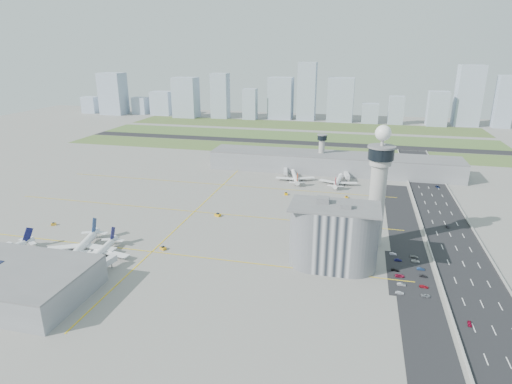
% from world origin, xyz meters
% --- Properties ---
extents(ground, '(1000.00, 1000.00, 0.00)m').
position_xyz_m(ground, '(0.00, 0.00, 0.00)').
color(ground, gray).
extents(grass_strip_0, '(480.00, 50.00, 0.08)m').
position_xyz_m(grass_strip_0, '(-20.00, 225.00, 0.04)').
color(grass_strip_0, '#4A612E').
rests_on(grass_strip_0, ground).
extents(grass_strip_1, '(480.00, 60.00, 0.08)m').
position_xyz_m(grass_strip_1, '(-20.00, 300.00, 0.04)').
color(grass_strip_1, '#506C33').
rests_on(grass_strip_1, ground).
extents(grass_strip_2, '(480.00, 70.00, 0.08)m').
position_xyz_m(grass_strip_2, '(-20.00, 380.00, 0.04)').
color(grass_strip_2, '#425629').
rests_on(grass_strip_2, ground).
extents(runway, '(480.00, 22.00, 0.10)m').
position_xyz_m(runway, '(-20.00, 262.00, 0.06)').
color(runway, black).
rests_on(runway, ground).
extents(highway, '(28.00, 500.00, 0.10)m').
position_xyz_m(highway, '(115.00, 0.00, 0.05)').
color(highway, black).
rests_on(highway, ground).
extents(barrier_left, '(0.60, 500.00, 1.20)m').
position_xyz_m(barrier_left, '(101.00, 0.00, 0.60)').
color(barrier_left, '#9E9E99').
rests_on(barrier_left, ground).
extents(barrier_right, '(0.60, 500.00, 1.20)m').
position_xyz_m(barrier_right, '(129.00, 0.00, 0.60)').
color(barrier_right, '#9E9E99').
rests_on(barrier_right, ground).
extents(landside_road, '(18.00, 260.00, 0.08)m').
position_xyz_m(landside_road, '(90.00, -10.00, 0.04)').
color(landside_road, black).
rests_on(landside_road, ground).
extents(parking_lot, '(20.00, 44.00, 0.10)m').
position_xyz_m(parking_lot, '(88.00, -22.00, 0.05)').
color(parking_lot, black).
rests_on(parking_lot, ground).
extents(taxiway_line_h_0, '(260.00, 0.60, 0.01)m').
position_xyz_m(taxiway_line_h_0, '(-40.00, -30.00, 0.01)').
color(taxiway_line_h_0, yellow).
rests_on(taxiway_line_h_0, ground).
extents(taxiway_line_h_1, '(260.00, 0.60, 0.01)m').
position_xyz_m(taxiway_line_h_1, '(-40.00, 30.00, 0.01)').
color(taxiway_line_h_1, yellow).
rests_on(taxiway_line_h_1, ground).
extents(taxiway_line_h_2, '(260.00, 0.60, 0.01)m').
position_xyz_m(taxiway_line_h_2, '(-40.00, 90.00, 0.01)').
color(taxiway_line_h_2, yellow).
rests_on(taxiway_line_h_2, ground).
extents(taxiway_line_v, '(0.60, 260.00, 0.01)m').
position_xyz_m(taxiway_line_v, '(-40.00, 30.00, 0.01)').
color(taxiway_line_v, yellow).
rests_on(taxiway_line_v, ground).
extents(control_tower, '(14.00, 14.00, 64.50)m').
position_xyz_m(control_tower, '(72.00, 8.00, 35.04)').
color(control_tower, '#ADAAA5').
rests_on(control_tower, ground).
extents(secondary_tower, '(8.60, 8.60, 31.90)m').
position_xyz_m(secondary_tower, '(30.00, 150.00, 18.80)').
color(secondary_tower, '#ADAAA5').
rests_on(secondary_tower, ground).
extents(admin_building, '(42.00, 24.00, 33.50)m').
position_xyz_m(admin_building, '(51.99, -22.00, 15.30)').
color(admin_building, '#B2B2B7').
rests_on(admin_building, ground).
extents(terminal_pier, '(210.00, 32.00, 15.80)m').
position_xyz_m(terminal_pier, '(40.00, 148.00, 7.90)').
color(terminal_pier, gray).
rests_on(terminal_pier, ground).
extents(airplane_near_b, '(44.20, 49.14, 11.93)m').
position_xyz_m(airplane_near_b, '(-74.18, -40.57, 5.97)').
color(airplane_near_b, white).
rests_on(airplane_near_b, ground).
extents(airplane_near_c, '(34.70, 39.55, 10.21)m').
position_xyz_m(airplane_near_c, '(-61.97, -43.19, 5.10)').
color(airplane_near_c, white).
rests_on(airplane_near_c, ground).
extents(airplane_far_a, '(39.70, 43.72, 10.38)m').
position_xyz_m(airplane_far_a, '(12.87, 114.94, 5.19)').
color(airplane_far_a, white).
rests_on(airplane_far_a, ground).
extents(airplane_far_b, '(32.46, 37.32, 9.85)m').
position_xyz_m(airplane_far_b, '(47.14, 112.75, 4.93)').
color(airplane_far_b, white).
rests_on(airplane_far_b, ground).
extents(jet_bridge_near_1, '(5.39, 14.31, 5.70)m').
position_xyz_m(jet_bridge_near_1, '(-83.00, -61.00, 2.85)').
color(jet_bridge_near_1, silver).
rests_on(jet_bridge_near_1, ground).
extents(jet_bridge_near_2, '(5.39, 14.31, 5.70)m').
position_xyz_m(jet_bridge_near_2, '(-53.00, -61.00, 2.85)').
color(jet_bridge_near_2, silver).
rests_on(jet_bridge_near_2, ground).
extents(jet_bridge_far_0, '(5.39, 14.31, 5.70)m').
position_xyz_m(jet_bridge_far_0, '(2.00, 132.00, 2.85)').
color(jet_bridge_far_0, silver).
rests_on(jet_bridge_far_0, ground).
extents(jet_bridge_far_1, '(5.39, 14.31, 5.70)m').
position_xyz_m(jet_bridge_far_1, '(52.00, 132.00, 2.85)').
color(jet_bridge_far_1, silver).
rests_on(jet_bridge_far_1, ground).
extents(tug_0, '(3.54, 3.25, 1.69)m').
position_xyz_m(tug_0, '(-113.72, -11.40, 0.85)').
color(tug_0, gold).
rests_on(tug_0, ground).
extents(tug_1, '(3.86, 3.37, 1.87)m').
position_xyz_m(tug_1, '(-68.00, -43.43, 0.94)').
color(tug_1, '#F2AE09').
rests_on(tug_1, ground).
extents(tug_2, '(3.80, 3.34, 1.84)m').
position_xyz_m(tug_2, '(-35.48, -26.17, 0.92)').
color(tug_2, orange).
rests_on(tug_2, ground).
extents(tug_3, '(4.14, 3.47, 2.05)m').
position_xyz_m(tug_3, '(-22.75, 25.97, 1.02)').
color(tug_3, gold).
rests_on(tug_3, ground).
extents(tug_4, '(2.78, 3.53, 1.82)m').
position_xyz_m(tug_4, '(11.99, 77.83, 0.91)').
color(tug_4, '#FCB000').
rests_on(tug_4, ground).
extents(tug_5, '(2.58, 3.20, 1.63)m').
position_xyz_m(tug_5, '(54.97, 80.84, 0.82)').
color(tug_5, orange).
rests_on(tug_5, ground).
extents(car_lot_0, '(3.66, 1.55, 1.24)m').
position_xyz_m(car_lot_0, '(82.46, -41.73, 0.62)').
color(car_lot_0, white).
rests_on(car_lot_0, ground).
extents(car_lot_1, '(3.80, 1.37, 1.25)m').
position_xyz_m(car_lot_1, '(83.73, -34.41, 0.62)').
color(car_lot_1, '#949598').
rests_on(car_lot_1, ground).
extents(car_lot_2, '(4.56, 2.54, 1.21)m').
position_xyz_m(car_lot_2, '(83.56, -26.57, 0.60)').
color(car_lot_2, '#9D163A').
rests_on(car_lot_2, ground).
extents(car_lot_3, '(3.92, 1.96, 1.09)m').
position_xyz_m(car_lot_3, '(81.87, -21.26, 0.55)').
color(car_lot_3, black).
rests_on(car_lot_3, ground).
extents(car_lot_4, '(3.89, 1.86, 1.28)m').
position_xyz_m(car_lot_4, '(83.92, -10.32, 0.64)').
color(car_lot_4, navy).
rests_on(car_lot_4, ground).
extents(car_lot_5, '(3.50, 1.33, 1.14)m').
position_xyz_m(car_lot_5, '(81.86, -3.85, 0.57)').
color(car_lot_5, silver).
rests_on(car_lot_5, ground).
extents(car_lot_6, '(4.04, 2.15, 1.08)m').
position_xyz_m(car_lot_6, '(93.09, -41.54, 0.54)').
color(car_lot_6, gray).
rests_on(car_lot_6, ground).
extents(car_lot_7, '(3.94, 1.79, 1.12)m').
position_xyz_m(car_lot_7, '(93.27, -33.93, 0.56)').
color(car_lot_7, '#A81221').
rests_on(car_lot_7, ground).
extents(car_lot_8, '(3.65, 1.89, 1.19)m').
position_xyz_m(car_lot_8, '(94.17, -24.19, 0.59)').
color(car_lot_8, '#242427').
rests_on(car_lot_8, ground).
extents(car_lot_9, '(3.65, 1.42, 1.18)m').
position_xyz_m(car_lot_9, '(93.81, -17.39, 0.59)').
color(car_lot_9, navy).
rests_on(car_lot_9, ground).
extents(car_lot_10, '(4.10, 2.00, 1.12)m').
position_xyz_m(car_lot_10, '(92.27, -9.53, 0.56)').
color(car_lot_10, silver).
rests_on(car_lot_10, ground).
extents(car_lot_11, '(4.24, 1.96, 1.20)m').
position_xyz_m(car_lot_11, '(92.26, -4.65, 0.60)').
color(car_lot_11, gray).
rests_on(car_lot_11, ground).
extents(car_hw_0, '(1.84, 3.67, 1.20)m').
position_xyz_m(car_hw_0, '(106.85, -58.44, 0.60)').
color(car_hw_0, maroon).
rests_on(car_hw_0, ground).
extents(car_hw_1, '(1.41, 3.77, 1.23)m').
position_xyz_m(car_hw_1, '(115.31, 41.00, 0.62)').
color(car_hw_1, black).
rests_on(car_hw_1, ground).
extents(car_hw_2, '(2.78, 4.85, 1.27)m').
position_xyz_m(car_hw_2, '(121.73, 122.34, 0.64)').
color(car_hw_2, navy).
rests_on(car_hw_2, ground).
extents(car_hw_4, '(1.80, 3.45, 1.12)m').
position_xyz_m(car_hw_4, '(109.11, 181.87, 0.56)').
color(car_hw_4, '#949DA9').
rests_on(car_hw_4, ground).
extents(skyline_bldg_0, '(24.05, 19.24, 26.50)m').
position_xyz_m(skyline_bldg_0, '(-377.77, 421.70, 13.25)').
color(skyline_bldg_0, '#9EADC1').
rests_on(skyline_bldg_0, ground).
extents(skyline_bldg_1, '(37.63, 30.10, 65.60)m').
position_xyz_m(skyline_bldg_1, '(-331.22, 417.61, 32.80)').
color(skyline_bldg_1, '#9EADC1').
rests_on(skyline_bldg_1, ground).
extents(skyline_bldg_2, '(22.81, 18.25, 26.79)m').
position_xyz_m(skyline_bldg_2, '(-291.25, 430.16, 13.39)').
color(skyline_bldg_2, '#9EADC1').
rests_on(skyline_bldg_2, ground).
extents(skyline_bldg_3, '(32.30, 25.84, 36.93)m').
position_xyz_m(skyline_bldg_3, '(-252.58, 431.35, 18.47)').
color(skyline_bldg_3, '#9EADC1').
rests_on(skyline_bldg_3, ground).
extents(skyline_bldg_4, '(35.81, 28.65, 60.36)m').
position_xyz_m(skyline_bldg_4, '(-204.47, 415.19, 30.18)').
color(skyline_bldg_4, '#9EADC1').
rests_on(skyline_bldg_4, ground).
extents(skyline_bldg_5, '(25.49, 20.39, 66.89)m').
position_xyz_m(skyline_bldg_5, '(-150.11, 419.66, 33.44)').
color(skyline_bldg_5, '#9EADC1').
rests_on(skyline_bldg_5, ground).
extents(skyline_bldg_6, '(20.04, 16.03, 45.20)m').
position_xyz_m(skyline_bldg_6, '(-102.68, 417.90, 22.60)').
color(skyline_bldg_6, '#9EADC1').
rests_on(skyline_bldg_6, ground).
extents(skyline_bldg_7, '(35.76, 28.61, 61.22)m').
position_xyz_m(skyline_bldg_7, '(-59.44, 436.89, 30.61)').
color(skyline_bldg_7, '#9EADC1').
rests_on(skyline_bldg_7, ground).
extents(skyline_bldg_8, '(26.33, 21.06, 83.39)m').
position_xyz_m(skyline_bldg_8, '(-19.42, 431.56, 41.69)').
color(skyline_bldg_8, '#9EADC1').
rests_on(skyline_bldg_8, ground).
extents(skyline_bldg_9, '(36.96, 29.57, 62.11)m').
position_xyz_m(skyline_bldg_9, '(30.27, 432.32, 31.06)').
color(skyline_bldg_9, '#9EADC1').
rests_on(skyline_bldg_9, ground).
extents(skyline_bldg_10, '(23.01, 18.41, 27.75)m').
position_xyz_m(skyline_bldg_10, '(73.27, 423.68, 13.87)').
color(skyline_bldg_10, '#9EADC1').
rests_on(skyline_bldg_10, ground).
extents(skyline_bldg_11, '(20.22, 16.18, 38.97)m').
position_xyz_m(skyline_bldg_11, '(108.28, 423.34, 19.48)').
color(skyline_bldg_11, '#9EADC1').
rests_on(skyline_bldg_11, ground).
extents(skyline_bldg_12, '(26.14, 20.92, 46.89)m').
position_xyz_m(skyline_bldg_12, '(162.17, 421.29, 23.44)').
color(skyline_bldg_12, '#9EADC1').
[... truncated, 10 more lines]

